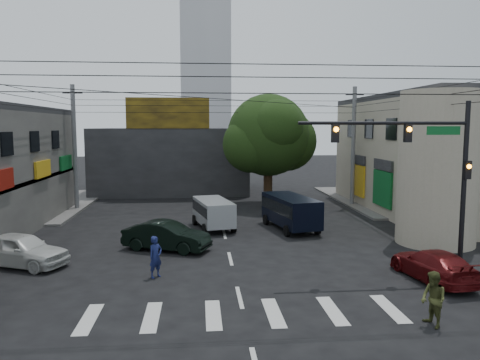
{
  "coord_description": "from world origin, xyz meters",
  "views": [
    {
      "loc": [
        -1.42,
        -19.28,
        6.16
      ],
      "look_at": [
        0.63,
        4.0,
        3.48
      ],
      "focal_mm": 35.0,
      "sensor_mm": 36.0,
      "label": 1
    }
  ],
  "objects": [
    {
      "name": "ground",
      "position": [
        0.0,
        0.0,
        0.0
      ],
      "size": [
        160.0,
        160.0,
        0.0
      ],
      "primitive_type": "plane",
      "color": "black",
      "rests_on": "ground"
    },
    {
      "name": "sidewalk_far_right",
      "position": [
        18.0,
        18.0,
        0.07
      ],
      "size": [
        16.0,
        16.0,
        0.15
      ],
      "primitive_type": "cube",
      "color": "#514F4C",
      "rests_on": "ground"
    },
    {
      "name": "building_right",
      "position": [
        18.0,
        13.0,
        4.0
      ],
      "size": [
        14.0,
        18.0,
        8.0
      ],
      "primitive_type": "cube",
      "color": "gray",
      "rests_on": "ground"
    },
    {
      "name": "corner_column",
      "position": [
        11.0,
        4.0,
        4.0
      ],
      "size": [
        4.0,
        4.0,
        8.0
      ],
      "primitive_type": "cylinder",
      "color": "gray",
      "rests_on": "ground"
    },
    {
      "name": "building_far",
      "position": [
        -4.0,
        26.0,
        3.0
      ],
      "size": [
        14.0,
        10.0,
        6.0
      ],
      "primitive_type": "cube",
      "color": "#232326",
      "rests_on": "ground"
    },
    {
      "name": "billboard",
      "position": [
        -4.0,
        21.1,
        7.3
      ],
      "size": [
        7.0,
        0.3,
        2.6
      ],
      "primitive_type": "cube",
      "color": "olive",
      "rests_on": "building_far"
    },
    {
      "name": "tower_distant",
      "position": [
        0.0,
        70.0,
        22.0
      ],
      "size": [
        9.0,
        9.0,
        44.0
      ],
      "primitive_type": "cube",
      "color": "silver",
      "rests_on": "ground"
    },
    {
      "name": "street_tree",
      "position": [
        4.0,
        17.0,
        5.47
      ],
      "size": [
        6.4,
        6.4,
        8.7
      ],
      "color": "black",
      "rests_on": "ground"
    },
    {
      "name": "traffic_gantry",
      "position": [
        7.82,
        -1.0,
        4.83
      ],
      "size": [
        7.1,
        0.35,
        7.2
      ],
      "color": "black",
      "rests_on": "ground"
    },
    {
      "name": "utility_pole_far_left",
      "position": [
        -10.5,
        16.0,
        4.6
      ],
      "size": [
        0.32,
        0.32,
        9.2
      ],
      "primitive_type": "cylinder",
      "color": "#59595B",
      "rests_on": "ground"
    },
    {
      "name": "utility_pole_far_right",
      "position": [
        10.5,
        16.0,
        4.6
      ],
      "size": [
        0.32,
        0.32,
        9.2
      ],
      "primitive_type": "cylinder",
      "color": "#59595B",
      "rests_on": "ground"
    },
    {
      "name": "dark_sedan",
      "position": [
        -3.07,
        3.84,
        0.72
      ],
      "size": [
        4.65,
        5.46,
        1.44
      ],
      "primitive_type": "imported",
      "rotation": [
        0.0,
        0.0,
        1.17
      ],
      "color": "black",
      "rests_on": "ground"
    },
    {
      "name": "white_compact",
      "position": [
        -9.32,
        1.68,
        0.74
      ],
      "size": [
        4.92,
        5.65,
        1.49
      ],
      "primitive_type": "imported",
      "rotation": [
        0.0,
        0.0,
        1.17
      ],
      "color": "silver",
      "rests_on": "ground"
    },
    {
      "name": "maroon_sedan",
      "position": [
        7.93,
        -1.74,
        0.62
      ],
      "size": [
        2.89,
        4.77,
        1.25
      ],
      "primitive_type": "imported",
      "rotation": [
        0.0,
        0.0,
        3.28
      ],
      "color": "#4E0B0C",
      "rests_on": "ground"
    },
    {
      "name": "silver_minivan",
      "position": [
        -0.58,
        8.58,
        0.88
      ],
      "size": [
        4.8,
        3.41,
        1.76
      ],
      "primitive_type": null,
      "rotation": [
        0.0,
        0.0,
        1.79
      ],
      "color": "#A1A5A9",
      "rests_on": "ground"
    },
    {
      "name": "navy_van",
      "position": [
        4.05,
        8.03,
        0.99
      ],
      "size": [
        5.76,
        3.95,
        1.99
      ],
      "primitive_type": null,
      "rotation": [
        0.0,
        0.0,
        1.78
      ],
      "color": "black",
      "rests_on": "ground"
    },
    {
      "name": "traffic_officer",
      "position": [
        -3.23,
        -0.41,
        0.86
      ],
      "size": [
        1.04,
        1.04,
        1.72
      ],
      "primitive_type": "imported",
      "rotation": [
        0.0,
        0.0,
        0.77
      ],
      "color": "#151C4B",
      "rests_on": "ground"
    },
    {
      "name": "pedestrian_olive",
      "position": [
        5.74,
        -5.99,
        0.87
      ],
      "size": [
        1.07,
        0.95,
        1.73
      ],
      "primitive_type": "imported",
      "rotation": [
        0.0,
        0.0,
        -1.39
      ],
      "color": "#3C411E",
      "rests_on": "ground"
    }
  ]
}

